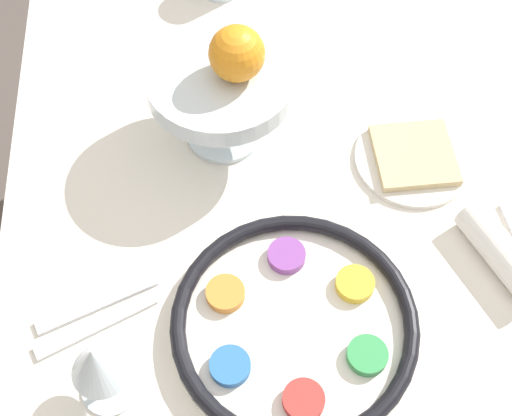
# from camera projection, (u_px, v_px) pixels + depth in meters

# --- Properties ---
(ground_plane) EXTENTS (8.00, 8.00, 0.00)m
(ground_plane) POSITION_uv_depth(u_px,v_px,m) (287.00, 416.00, 1.54)
(ground_plane) COLOR #564C47
(dining_table) EXTENTS (1.55, 0.82, 0.70)m
(dining_table) POSITION_uv_depth(u_px,v_px,m) (295.00, 359.00, 1.24)
(dining_table) COLOR silver
(dining_table) RESTS_ON ground_plane
(seder_plate) EXTENTS (0.31, 0.31, 0.03)m
(seder_plate) POSITION_uv_depth(u_px,v_px,m) (294.00, 324.00, 0.88)
(seder_plate) COLOR silver
(seder_plate) RESTS_ON dining_table
(wine_glass) EXTENTS (0.07, 0.07, 0.12)m
(wine_glass) POSITION_uv_depth(u_px,v_px,m) (97.00, 364.00, 0.78)
(wine_glass) COLOR silver
(wine_glass) RESTS_ON dining_table
(fruit_stand) EXTENTS (0.21, 0.21, 0.13)m
(fruit_stand) POSITION_uv_depth(u_px,v_px,m) (221.00, 86.00, 0.97)
(fruit_stand) COLOR silver
(fruit_stand) RESTS_ON dining_table
(orange_fruit) EXTENTS (0.07, 0.07, 0.07)m
(orange_fruit) POSITION_uv_depth(u_px,v_px,m) (237.00, 54.00, 0.91)
(orange_fruit) COLOR orange
(orange_fruit) RESTS_ON fruit_stand
(bread_plate) EXTENTS (0.17, 0.17, 0.02)m
(bread_plate) POSITION_uv_depth(u_px,v_px,m) (413.00, 157.00, 1.03)
(bread_plate) COLOR silver
(bread_plate) RESTS_ON dining_table
(napkin_roll) EXTENTS (0.15, 0.10, 0.05)m
(napkin_roll) POSITION_uv_depth(u_px,v_px,m) (502.00, 253.00, 0.93)
(napkin_roll) COLOR white
(napkin_roll) RESTS_ON dining_table
(fork_left) EXTENTS (0.08, 0.15, 0.01)m
(fork_left) POSITION_uv_depth(u_px,v_px,m) (96.00, 325.00, 0.89)
(fork_left) COLOR silver
(fork_left) RESTS_ON dining_table
(fork_right) EXTENTS (0.08, 0.16, 0.01)m
(fork_right) POSITION_uv_depth(u_px,v_px,m) (97.00, 303.00, 0.91)
(fork_right) COLOR silver
(fork_right) RESTS_ON dining_table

